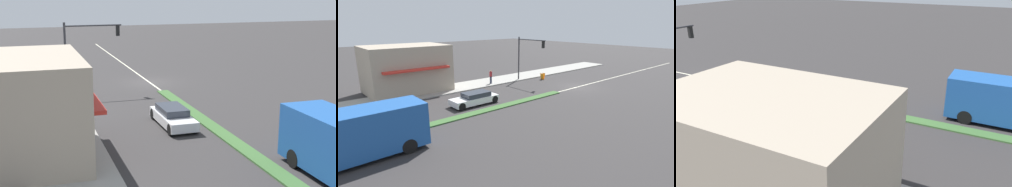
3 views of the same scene
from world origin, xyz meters
TOP-DOWN VIEW (x-y plane):
  - ground_plane at (0.00, 18.00)m, footprint 160.00×160.00m
  - sidewalk_right at (9.00, 18.50)m, footprint 4.00×73.00m
  - lane_marking_center at (0.00, 0.00)m, footprint 0.16×60.00m
  - building_corner_store at (11.03, 16.37)m, footprint 6.54×8.42m
  - traffic_signal_main at (6.12, 2.74)m, footprint 4.59×0.34m
  - pedestrian at (7.89, 7.17)m, footprint 0.34×0.34m
  - warning_aframe_sign at (5.72, -0.04)m, footprint 0.45×0.53m
  - delivery_truck at (-2.20, 23.85)m, footprint 2.44×7.50m
  - van_white at (2.20, 13.40)m, footprint 1.75×4.56m

SIDE VIEW (x-z plane):
  - ground_plane at x=0.00m, z-range 0.00..0.00m
  - lane_marking_center at x=0.00m, z-range 0.00..0.01m
  - sidewalk_right at x=9.00m, z-range 0.00..0.12m
  - warning_aframe_sign at x=5.72m, z-range 0.01..0.84m
  - van_white at x=2.20m, z-range 0.00..1.18m
  - pedestrian at x=7.89m, z-range 0.17..1.87m
  - delivery_truck at x=-2.20m, z-range 0.03..2.90m
  - building_corner_store at x=11.03m, z-range 0.12..5.13m
  - traffic_signal_main at x=6.12m, z-range 1.10..6.70m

